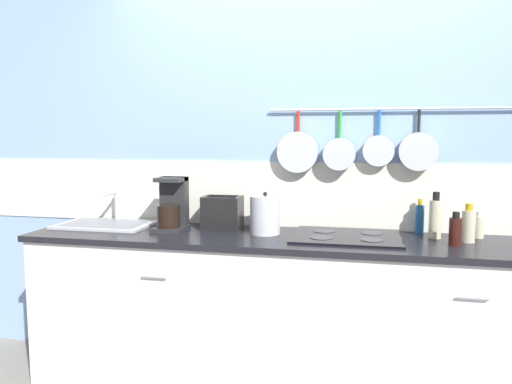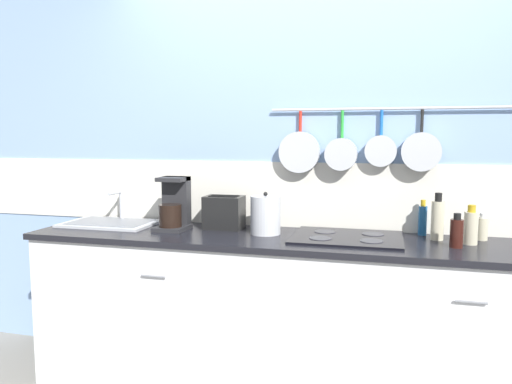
% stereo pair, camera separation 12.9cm
% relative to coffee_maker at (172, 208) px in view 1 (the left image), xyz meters
% --- Properties ---
extents(wall_back, '(7.20, 0.16, 2.60)m').
position_rel_coffee_maker_xyz_m(wall_back, '(0.83, 0.28, 0.23)').
color(wall_back, '#84A3CC').
rests_on(wall_back, ground_plane).
extents(cabinet_base, '(3.18, 0.59, 0.88)m').
position_rel_coffee_maker_xyz_m(cabinet_base, '(0.83, -0.06, -0.61)').
color(cabinet_base, silver).
rests_on(cabinet_base, ground_plane).
extents(countertop, '(3.22, 0.61, 0.03)m').
position_rel_coffee_maker_xyz_m(countertop, '(0.83, -0.06, -0.15)').
color(countertop, black).
rests_on(countertop, cabinet_base).
extents(sink_basin, '(0.57, 0.38, 0.21)m').
position_rel_coffee_maker_xyz_m(sink_basin, '(-0.46, 0.04, -0.12)').
color(sink_basin, '#B7BABF').
rests_on(sink_basin, countertop).
extents(coffee_maker, '(0.18, 0.21, 0.32)m').
position_rel_coffee_maker_xyz_m(coffee_maker, '(0.00, 0.00, 0.00)').
color(coffee_maker, '#262628').
rests_on(coffee_maker, countertop).
extents(toaster, '(0.25, 0.16, 0.20)m').
position_rel_coffee_maker_xyz_m(toaster, '(0.29, 0.09, -0.03)').
color(toaster, black).
rests_on(toaster, countertop).
extents(kettle, '(0.17, 0.17, 0.24)m').
position_rel_coffee_maker_xyz_m(kettle, '(0.57, 0.00, -0.02)').
color(kettle, '#B7BABF').
rests_on(kettle, countertop).
extents(cooktop, '(0.60, 0.47, 0.01)m').
position_rel_coffee_maker_xyz_m(cooktop, '(1.03, -0.01, -0.12)').
color(cooktop, black).
rests_on(cooktop, countertop).
extents(bottle_vinegar, '(0.05, 0.05, 0.20)m').
position_rel_coffee_maker_xyz_m(bottle_vinegar, '(1.44, 0.20, -0.04)').
color(bottle_vinegar, navy).
rests_on(bottle_vinegar, countertop).
extents(bottle_hot_sauce, '(0.07, 0.07, 0.26)m').
position_rel_coffee_maker_xyz_m(bottle_hot_sauce, '(1.51, 0.08, -0.02)').
color(bottle_hot_sauce, '#BFB799').
rests_on(bottle_hot_sauce, countertop).
extents(bottle_olive_oil, '(0.07, 0.07, 0.17)m').
position_rel_coffee_maker_xyz_m(bottle_olive_oil, '(1.58, -0.09, -0.05)').
color(bottle_olive_oil, '#33140F').
rests_on(bottle_olive_oil, countertop).
extents(bottle_sesame_oil, '(0.07, 0.07, 0.21)m').
position_rel_coffee_maker_xyz_m(bottle_sesame_oil, '(1.66, 0.01, -0.04)').
color(bottle_sesame_oil, '#BFB799').
rests_on(bottle_sesame_oil, countertop).
extents(bottle_dish_soap, '(0.06, 0.06, 0.15)m').
position_rel_coffee_maker_xyz_m(bottle_dish_soap, '(1.74, 0.14, -0.07)').
color(bottle_dish_soap, '#BFB799').
rests_on(bottle_dish_soap, countertop).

